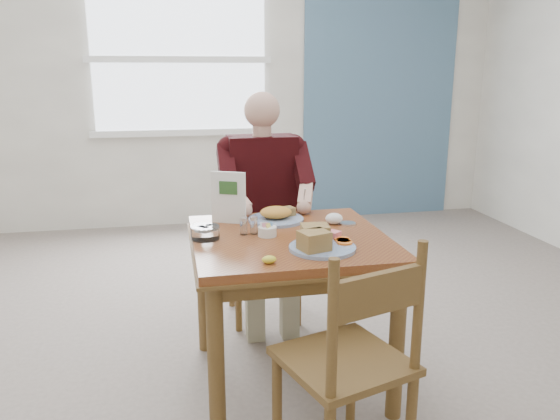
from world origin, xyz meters
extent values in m
plane|color=#6A5E56|center=(0.00, 0.00, 0.00)|extent=(6.00, 6.00, 0.00)
plane|color=silver|center=(0.00, 3.00, 1.40)|extent=(5.50, 0.00, 5.50)
cube|color=#486985|center=(1.60, 2.98, 1.40)|extent=(1.60, 0.02, 2.80)
ellipsoid|color=yellow|center=(-0.16, -0.35, 0.77)|extent=(0.06, 0.04, 0.03)
ellipsoid|color=white|center=(0.26, 0.15, 0.78)|extent=(0.09, 0.08, 0.06)
cylinder|color=silver|center=(0.33, 0.13, 0.76)|extent=(0.10, 0.10, 0.01)
cube|color=white|center=(-0.40, 2.97, 1.60)|extent=(1.60, 0.02, 1.30)
cube|color=white|center=(-0.40, 2.96, 0.92)|extent=(1.72, 0.04, 0.06)
cube|color=white|center=(-0.40, 2.96, 1.60)|extent=(1.72, 0.04, 0.06)
cube|color=brown|center=(0.00, 0.00, 0.73)|extent=(0.90, 0.90, 0.04)
cube|color=brown|center=(0.00, 0.00, 0.70)|extent=(0.92, 0.92, 0.01)
cylinder|color=brown|center=(-0.39, -0.39, 0.35)|extent=(0.07, 0.07, 0.71)
cylinder|color=brown|center=(0.39, -0.39, 0.35)|extent=(0.07, 0.07, 0.71)
cylinder|color=brown|center=(-0.39, 0.39, 0.35)|extent=(0.07, 0.07, 0.71)
cylinder|color=brown|center=(0.39, 0.39, 0.35)|extent=(0.07, 0.07, 0.71)
cube|color=brown|center=(0.00, -0.39, 0.66)|extent=(0.80, 0.03, 0.08)
cube|color=brown|center=(0.00, 0.39, 0.66)|extent=(0.80, 0.03, 0.08)
cube|color=brown|center=(-0.39, 0.00, 0.66)|extent=(0.03, 0.80, 0.08)
cube|color=brown|center=(0.39, 0.00, 0.66)|extent=(0.03, 0.80, 0.08)
cylinder|color=brown|center=(-0.18, 0.57, 0.23)|extent=(0.04, 0.04, 0.45)
cylinder|color=brown|center=(0.18, 0.57, 0.23)|extent=(0.04, 0.04, 0.45)
cylinder|color=brown|center=(-0.18, 0.93, 0.23)|extent=(0.04, 0.04, 0.45)
cylinder|color=brown|center=(0.18, 0.93, 0.23)|extent=(0.04, 0.04, 0.45)
cube|color=brown|center=(0.00, 0.75, 0.47)|extent=(0.42, 0.42, 0.03)
cylinder|color=brown|center=(-0.18, 0.93, 0.70)|extent=(0.04, 0.04, 0.50)
cylinder|color=brown|center=(0.18, 0.93, 0.70)|extent=(0.04, 0.04, 0.50)
cube|color=brown|center=(0.00, 0.93, 0.80)|extent=(0.38, 0.03, 0.14)
cylinder|color=brown|center=(-0.17, -0.55, 0.23)|extent=(0.05, 0.05, 0.45)
cylinder|color=brown|center=(0.17, -0.44, 0.23)|extent=(0.05, 0.05, 0.45)
cube|color=brown|center=(0.06, -0.66, 0.47)|extent=(0.53, 0.53, 0.03)
cylinder|color=brown|center=(-0.06, -0.89, 0.70)|extent=(0.05, 0.05, 0.50)
cylinder|color=brown|center=(0.28, -0.78, 0.70)|extent=(0.05, 0.05, 0.50)
cube|color=brown|center=(0.11, -0.83, 0.80)|extent=(0.37, 0.14, 0.14)
cube|color=gray|center=(-0.10, 0.63, 0.54)|extent=(0.13, 0.38, 0.12)
cube|color=gray|center=(0.10, 0.63, 0.54)|extent=(0.13, 0.38, 0.12)
cube|color=gray|center=(-0.10, 0.45, 0.24)|extent=(0.10, 0.10, 0.48)
cube|color=gray|center=(0.10, 0.45, 0.24)|extent=(0.10, 0.10, 0.48)
cube|color=black|center=(0.00, 0.78, 0.84)|extent=(0.40, 0.22, 0.58)
sphere|color=black|center=(-0.19, 0.78, 1.06)|extent=(0.15, 0.15, 0.15)
sphere|color=black|center=(0.19, 0.78, 1.06)|extent=(0.15, 0.15, 0.15)
cylinder|color=tan|center=(0.00, 0.76, 1.15)|extent=(0.11, 0.11, 0.08)
sphere|color=tan|center=(0.00, 0.76, 1.28)|extent=(0.21, 0.21, 0.21)
cube|color=black|center=(-0.22, 0.67, 0.96)|extent=(0.09, 0.29, 0.27)
cube|color=black|center=(0.22, 0.67, 0.96)|extent=(0.09, 0.29, 0.27)
sphere|color=black|center=(-0.22, 0.55, 0.86)|extent=(0.09, 0.09, 0.09)
sphere|color=black|center=(0.22, 0.55, 0.86)|extent=(0.09, 0.09, 0.09)
cube|color=tan|center=(-0.19, 0.46, 0.82)|extent=(0.14, 0.23, 0.14)
cube|color=tan|center=(0.19, 0.46, 0.82)|extent=(0.14, 0.23, 0.14)
sphere|color=tan|center=(-0.16, 0.37, 0.79)|extent=(0.08, 0.08, 0.08)
sphere|color=tan|center=(0.16, 0.37, 0.79)|extent=(0.08, 0.08, 0.08)
cylinder|color=silver|center=(0.16, 0.37, 0.84)|extent=(0.01, 0.05, 0.12)
cylinder|color=white|center=(0.09, -0.23, 0.76)|extent=(0.33, 0.33, 0.02)
cube|color=tan|center=(0.05, -0.27, 0.81)|extent=(0.14, 0.13, 0.08)
cube|color=tan|center=(0.08, -0.18, 0.81)|extent=(0.13, 0.11, 0.08)
cylinder|color=orange|center=(0.20, -0.21, 0.77)|extent=(0.07, 0.07, 0.01)
cylinder|color=orange|center=(0.20, -0.19, 0.77)|extent=(0.08, 0.08, 0.01)
cylinder|color=orange|center=(0.20, -0.16, 0.77)|extent=(0.09, 0.09, 0.01)
cube|color=#F07178|center=(0.17, -0.12, 0.78)|extent=(0.08, 0.08, 0.03)
cylinder|color=white|center=(-0.01, 0.27, 0.76)|extent=(0.36, 0.36, 0.02)
ellipsoid|color=gold|center=(-0.01, 0.27, 0.80)|extent=(0.20, 0.18, 0.06)
cube|color=tan|center=(0.04, 0.31, 0.79)|extent=(0.12, 0.09, 0.04)
cylinder|color=white|center=(-0.10, 0.02, 0.77)|extent=(0.10, 0.10, 0.05)
cube|color=pink|center=(-0.11, 0.01, 0.80)|extent=(0.03, 0.02, 0.02)
cube|color=#6699D8|center=(-0.09, 0.03, 0.80)|extent=(0.03, 0.01, 0.02)
cube|color=#EAD159|center=(-0.10, 0.00, 0.80)|extent=(0.03, 0.03, 0.02)
cube|color=white|center=(-0.12, 0.03, 0.80)|extent=(0.03, 0.01, 0.02)
cylinder|color=white|center=(-0.21, 0.06, 0.78)|extent=(0.04, 0.04, 0.07)
cylinder|color=silver|center=(-0.21, 0.06, 0.83)|extent=(0.04, 0.04, 0.01)
cylinder|color=white|center=(-0.16, 0.06, 0.78)|extent=(0.04, 0.04, 0.07)
cylinder|color=silver|center=(-0.16, 0.06, 0.83)|extent=(0.04, 0.04, 0.01)
cylinder|color=white|center=(-0.39, 0.03, 0.78)|extent=(0.14, 0.14, 0.06)
cylinder|color=white|center=(-0.41, 0.03, 0.80)|extent=(0.04, 0.04, 0.02)
cylinder|color=white|center=(-0.37, 0.04, 0.80)|extent=(0.04, 0.04, 0.02)
cylinder|color=white|center=(-0.39, 0.01, 0.80)|extent=(0.04, 0.04, 0.02)
cube|color=white|center=(-0.25, 0.28, 0.88)|extent=(0.17, 0.09, 0.26)
cube|color=#2D5926|center=(-0.26, 0.27, 0.93)|extent=(0.09, 0.04, 0.07)
camera|label=1|loc=(-0.53, -2.39, 1.50)|focal=35.00mm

